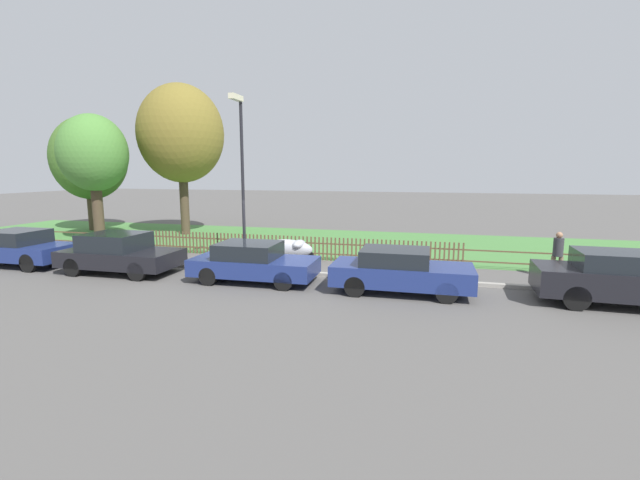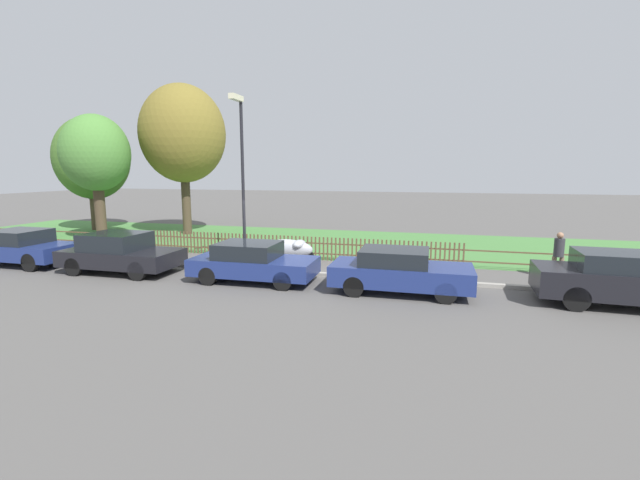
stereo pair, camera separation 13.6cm
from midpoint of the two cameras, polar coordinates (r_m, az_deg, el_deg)
The scene contains 15 objects.
ground_plane at distance 15.01m, azimuth -6.45°, elevation -4.44°, with size 120.00×120.00×0.00m, color #565451.
kerb_stone at distance 15.08m, azimuth -6.32°, elevation -4.13°, with size 42.27×0.20×0.12m, color #9E998E.
grass_strip at distance 21.50m, azimuth 0.43°, elevation -0.22°, with size 42.27×8.70×0.01m, color #477F3D.
park_fence at distance 17.33m, azimuth -3.26°, elevation -0.97°, with size 42.27×0.05×0.93m.
parked_car_silver_hatchback at distance 19.60m, azimuth -34.70°, elevation -0.77°, with size 3.80×1.82×1.34m.
parked_car_black_saloon at distance 16.46m, azimuth -24.88°, elevation -1.53°, with size 4.05×1.92×1.39m.
parked_car_navy_estate at distance 13.88m, azimuth -8.69°, elevation -2.89°, with size 4.00×1.82×1.26m.
parked_car_red_compact at distance 12.67m, azimuth 10.83°, elevation -4.02°, with size 4.04×1.74×1.29m.
parked_car_white_van at distance 13.73m, azimuth 36.24°, elevation -4.29°, with size 4.64×1.78×1.45m.
covered_motorcycle at distance 16.15m, azimuth -3.96°, elevation -1.19°, with size 2.13×0.82×0.98m.
tree_nearest_kerb at distance 29.08m, azimuth -28.00°, elevation 9.55°, with size 4.22×4.22×6.70m.
tree_behind_motorcycle at distance 24.15m, azimuth -27.61°, elevation 10.11°, with size 3.25×3.25×6.27m.
tree_mid_park at distance 25.10m, azimuth -17.66°, elevation 13.28°, with size 4.59×4.59×8.17m.
pedestrian_near_fence at distance 16.01m, azimuth 29.44°, elevation -1.50°, with size 0.36×0.34×1.56m.
street_lamp at distance 15.37m, azimuth -10.20°, elevation 9.98°, with size 0.20×0.79×6.04m.
Camera 2 is at (5.52, -13.51, 3.52)m, focal length 24.00 mm.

